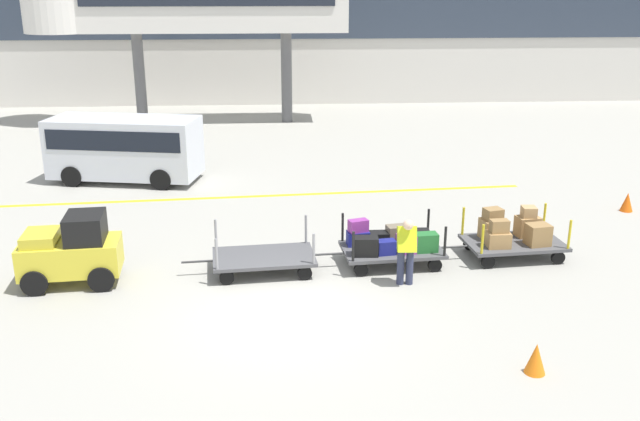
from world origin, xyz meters
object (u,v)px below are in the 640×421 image
object	(u,v)px
baggage_cart_tail	(513,234)
shuttle_van	(125,144)
safety_cone_near	(627,202)
baggage_cart_lead	(263,258)
baggage_cart_middle	(390,244)
baggage_handler	(406,248)
safety_cone_far	(536,358)
baggage_tug	(72,251)

from	to	relation	value
baggage_cart_tail	shuttle_van	xyz separation A→B (m)	(-10.57, 7.47, 0.66)
safety_cone_near	baggage_cart_tail	bearing A→B (deg)	-144.24
baggage_cart_tail	baggage_cart_lead	bearing A→B (deg)	-174.88
baggage_cart_middle	shuttle_van	size ratio (longest dim) A/B	0.60
baggage_cart_middle	baggage_handler	distance (m)	1.27
baggage_cart_lead	safety_cone_near	distance (m)	11.08
baggage_cart_middle	safety_cone_near	world-z (taller)	baggage_cart_middle
baggage_cart_tail	baggage_handler	size ratio (longest dim) A/B	1.95
baggage_handler	shuttle_van	distance (m)	11.82
safety_cone_far	baggage_cart_middle	bearing A→B (deg)	108.86
shuttle_van	safety_cone_near	xyz separation A→B (m)	(15.03, -4.25, -0.96)
baggage_cart_middle	shuttle_van	bearing A→B (deg)	134.30
baggage_cart_lead	baggage_cart_tail	distance (m)	5.99
baggage_cart_middle	safety_cone_near	size ratio (longest dim) A/B	5.55
baggage_handler	shuttle_van	world-z (taller)	shuttle_van
baggage_cart_lead	baggage_cart_tail	xyz separation A→B (m)	(5.96, 0.53, 0.22)
baggage_cart_middle	baggage_cart_tail	xyz separation A→B (m)	(3.00, 0.28, 0.06)
safety_cone_near	shuttle_van	bearing A→B (deg)	164.20
baggage_tug	baggage_cart_middle	world-z (taller)	baggage_tug
baggage_tug	baggage_handler	bearing A→B (deg)	-4.78
baggage_cart_middle	safety_cone_far	xyz separation A→B (m)	(1.68, -4.93, -0.24)
baggage_cart_middle	baggage_tug	bearing A→B (deg)	-175.08
baggage_cart_lead	baggage_cart_middle	distance (m)	2.97
safety_cone_near	safety_cone_far	xyz separation A→B (m)	(-5.79, -8.42, 0.00)
baggage_tug	baggage_cart_lead	bearing A→B (deg)	4.91
baggage_cart_middle	shuttle_van	xyz separation A→B (m)	(-7.56, 7.75, 0.72)
baggage_cart_middle	baggage_handler	xyz separation A→B (m)	(0.13, -1.22, 0.35)
safety_cone_far	baggage_tug	bearing A→B (deg)	153.83
baggage_cart_middle	safety_cone_near	xyz separation A→B (m)	(7.47, 3.50, -0.24)
baggage_cart_tail	safety_cone_near	world-z (taller)	baggage_cart_tail
baggage_tug	shuttle_van	distance (m)	8.39
baggage_cart_lead	shuttle_van	size ratio (longest dim) A/B	0.60
baggage_handler	baggage_cart_tail	bearing A→B (deg)	27.52
baggage_cart_lead	safety_cone_far	world-z (taller)	baggage_cart_lead
baggage_cart_middle	safety_cone_far	bearing A→B (deg)	-71.14
shuttle_van	baggage_cart_middle	bearing A→B (deg)	-45.70
baggage_cart_lead	safety_cone_far	size ratio (longest dim) A/B	5.55
baggage_cart_tail	shuttle_van	bearing A→B (deg)	144.74
baggage_handler	shuttle_van	xyz separation A→B (m)	(-7.70, 8.97, 0.37)
baggage_cart_middle	baggage_handler	size ratio (longest dim) A/B	1.95
safety_cone_far	baggage_cart_lead	bearing A→B (deg)	134.80
baggage_handler	shuttle_van	bearing A→B (deg)	130.64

